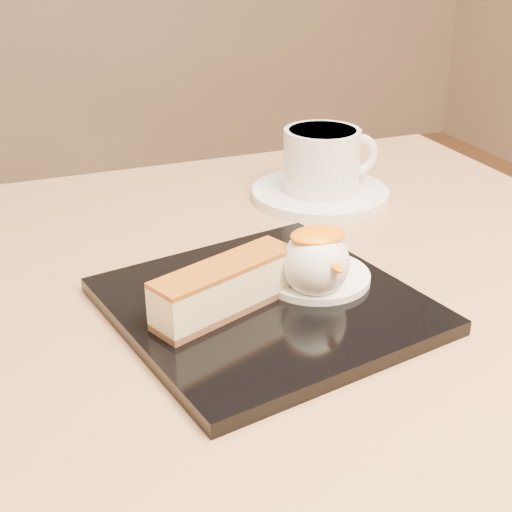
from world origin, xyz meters
name	(u,v)px	position (x,y,z in m)	size (l,w,h in m)	color
table	(263,480)	(0.00, 0.00, 0.56)	(0.80, 0.80, 0.72)	black
dessert_plate	(265,305)	(0.01, 0.02, 0.73)	(0.22, 0.22, 0.01)	black
cheesecake	(225,288)	(-0.03, 0.01, 0.75)	(0.12, 0.07, 0.04)	brown
cream_smear	(315,276)	(0.06, 0.03, 0.73)	(0.09, 0.09, 0.01)	white
ice_cream_scoop	(316,263)	(0.05, 0.01, 0.76)	(0.05, 0.05, 0.05)	white
mango_sauce	(318,235)	(0.05, 0.01, 0.78)	(0.04, 0.03, 0.01)	orange
mint_sprig	(270,265)	(0.03, 0.06, 0.74)	(0.04, 0.02, 0.00)	#2A802C
saucer	(320,193)	(0.16, 0.23, 0.72)	(0.15, 0.15, 0.01)	white
coffee_cup	(323,159)	(0.16, 0.23, 0.76)	(0.11, 0.08, 0.07)	white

